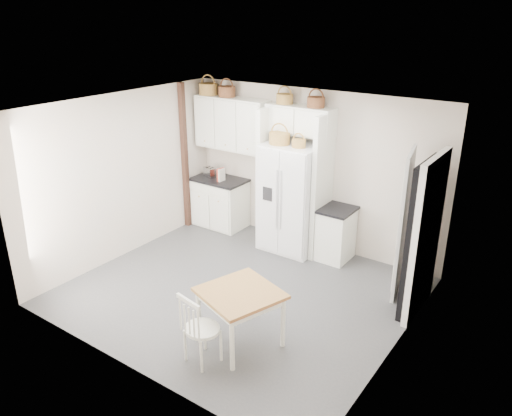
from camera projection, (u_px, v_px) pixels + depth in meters
The scene contains 28 objects.
floor at pixel (240, 291), 7.10m from camera, with size 4.50×4.50×0.00m, color #4F4F4F.
ceiling at pixel (237, 109), 6.13m from camera, with size 4.50×4.50×0.00m, color white.
wall_back at pixel (312, 170), 8.14m from camera, with size 4.50×4.50×0.00m, color beige.
wall_left at pixel (124, 176), 7.81m from camera, with size 4.00×4.00×0.00m, color beige.
wall_right at pixel (404, 250), 5.42m from camera, with size 4.00×4.00×0.00m, color beige.
refrigerator at pixel (292, 198), 8.09m from camera, with size 0.92×0.74×1.78m, color white.
base_cab_left at pixel (220, 203), 9.14m from camera, with size 0.93×0.59×0.86m, color white.
base_cab_right at pixel (336, 235), 7.90m from camera, with size 0.47×0.56×0.82m, color white.
dining_table at pixel (240, 317), 5.90m from camera, with size 0.84×0.84×0.70m, color #A85F30.
windsor_chair at pixel (202, 329), 5.55m from camera, with size 0.41×0.38×0.85m, color white.
counter_left at pixel (220, 180), 8.97m from camera, with size 0.97×0.63×0.04m, color black.
counter_right at pixel (337, 210), 7.74m from camera, with size 0.50×0.60×0.04m, color black.
toaster at pixel (210, 172), 9.03m from camera, with size 0.25×0.15×0.18m, color silver.
cookbook_red at pixel (221, 175), 8.81m from camera, with size 0.03×0.16×0.23m, color #BA3425.
cookbook_cream at pixel (222, 175), 8.80m from camera, with size 0.03×0.15×0.23m, color silver.
basket_upper_a at pixel (208, 89), 8.65m from camera, with size 0.34×0.34×0.19m, color olive.
basket_upper_b at pixel (227, 92), 8.44m from camera, with size 0.30×0.30×0.18m, color #5D2C14.
basket_bridge_a at pixel (285, 99), 7.83m from camera, with size 0.27×0.27×0.15m, color olive.
basket_bridge_b at pixel (316, 102), 7.53m from camera, with size 0.28×0.28×0.16m, color #5D2C14.
basket_fridge_a at pixel (279, 138), 7.75m from camera, with size 0.34×0.34×0.18m, color olive.
basket_fridge_b at pixel (299, 144), 7.58m from camera, with size 0.22×0.22×0.12m, color olive.
upper_cabinet at pixel (232, 124), 8.58m from camera, with size 1.40×0.34×0.90m, color white.
bridge_cabinet at pixel (300, 120), 7.78m from camera, with size 1.12×0.34×0.45m, color white.
fridge_panel_left at pixel (268, 176), 8.32m from camera, with size 0.08×0.60×2.30m, color white.
fridge_panel_right at pixel (322, 188), 7.77m from camera, with size 0.08×0.60×2.30m, color white.
trim_post at pixel (185, 157), 8.81m from camera, with size 0.09×0.09×2.60m, color #331B13.
doorway_void at pixel (422, 239), 6.33m from camera, with size 0.18×0.85×2.05m, color black.
door_slab at pixel (404, 224), 6.78m from camera, with size 0.80×0.04×2.05m, color white.
Camera 1 is at (3.71, -4.91, 3.74)m, focal length 35.00 mm.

